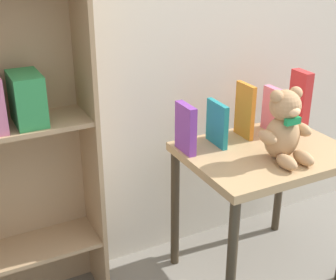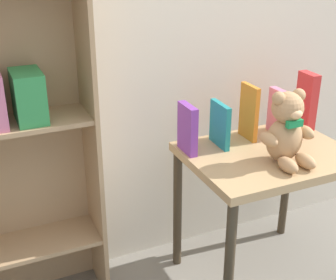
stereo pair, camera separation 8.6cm
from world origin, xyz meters
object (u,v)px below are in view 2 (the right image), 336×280
book_standing_pink (279,112)px  display_table (267,171)px  bookshelf_side (7,95)px  book_standing_red (306,101)px  teddy_bear (287,130)px  book_standing_teal (220,125)px  book_standing_purple (188,129)px  book_standing_orange (249,112)px

book_standing_pink → display_table: bearing=-135.9°
bookshelf_side → book_standing_red: bookshelf_side is taller
teddy_bear → book_standing_teal: (-0.16, 0.24, -0.04)m
teddy_bear → book_standing_pink: size_ratio=1.44×
book_standing_teal → book_standing_red: (0.46, 0.01, 0.04)m
teddy_bear → book_standing_teal: bearing=123.4°
teddy_bear → book_standing_pink: (0.15, 0.25, -0.03)m
display_table → book_standing_teal: bearing=136.8°
bookshelf_side → book_standing_pink: size_ratio=8.16×
bookshelf_side → book_standing_purple: bearing=-11.3°
book_standing_purple → teddy_bear: bearing=-36.9°
bookshelf_side → book_standing_purple: bookshelf_side is taller
book_standing_teal → book_standing_purple: bearing=-177.3°
book_standing_teal → book_standing_orange: 0.16m
teddy_bear → book_standing_orange: size_ratio=1.20×
book_standing_orange → book_standing_pink: size_ratio=1.19×
book_standing_pink → book_standing_orange: bearing=175.4°
book_standing_pink → book_standing_teal: bearing=-179.2°
display_table → teddy_bear: bearing=-87.4°
display_table → book_standing_red: book_standing_red is taller
book_standing_purple → book_standing_orange: size_ratio=0.84×
display_table → book_standing_teal: size_ratio=3.58×
bookshelf_side → teddy_bear: 1.06m
book_standing_pink → bookshelf_side: bearing=173.4°
teddy_bear → book_standing_pink: teddy_bear is taller
display_table → book_standing_red: size_ratio=2.58×
bookshelf_side → book_standing_orange: 0.99m
teddy_bear → book_standing_purple: 0.39m
bookshelf_side → book_standing_red: 1.30m
teddy_bear → book_standing_orange: 0.26m
display_table → bookshelf_side: bearing=164.3°
book_standing_purple → book_standing_teal: 0.15m
book_standing_teal → book_standing_orange: size_ratio=0.78×
bookshelf_side → book_standing_pink: bookshelf_side is taller
display_table → book_standing_pink: size_ratio=3.32×
bookshelf_side → book_standing_orange: bookshelf_side is taller
bookshelf_side → book_standing_purple: 0.71m
bookshelf_side → book_standing_red: (1.28, -0.12, -0.16)m
teddy_bear → book_standing_red: 0.39m
book_standing_purple → book_standing_pink: size_ratio=1.01×
book_standing_pink → teddy_bear: bearing=-121.6°
book_standing_pink → book_standing_red: 0.16m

